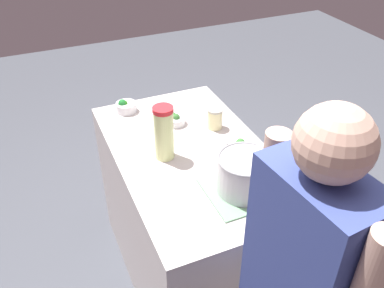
% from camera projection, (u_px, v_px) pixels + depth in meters
% --- Properties ---
extents(ground_plane, '(8.00, 8.00, 0.00)m').
position_uv_depth(ground_plane, '(192.00, 271.00, 2.59)').
color(ground_plane, '#484C54').
extents(counter_slab, '(1.24, 0.74, 0.92)m').
position_uv_depth(counter_slab, '(192.00, 218.00, 2.33)').
color(counter_slab, beige).
rests_on(counter_slab, ground_plane).
extents(dish_cloth, '(0.29, 0.33, 0.01)m').
position_uv_depth(dish_cloth, '(243.00, 190.00, 1.83)').
color(dish_cloth, '#74A57C').
rests_on(dish_cloth, counter_slab).
extents(cooking_pot, '(0.31, 0.24, 0.17)m').
position_uv_depth(cooking_pot, '(245.00, 173.00, 1.77)').
color(cooking_pot, '#B7B7BC').
rests_on(cooking_pot, dish_cloth).
extents(lemonade_pitcher, '(0.10, 0.10, 0.28)m').
position_uv_depth(lemonade_pitcher, '(164.00, 133.00, 1.96)').
color(lemonade_pitcher, '#E1EB97').
rests_on(lemonade_pitcher, counter_slab).
extents(mason_jar, '(0.08, 0.08, 0.11)m').
position_uv_depth(mason_jar, '(215.00, 118.00, 2.22)').
color(mason_jar, beige).
rests_on(mason_jar, counter_slab).
extents(broccoli_bowl_front, '(0.12, 0.12, 0.08)m').
position_uv_depth(broccoli_bowl_front, '(125.00, 106.00, 2.37)').
color(broccoli_bowl_front, silver).
rests_on(broccoli_bowl_front, counter_slab).
extents(broccoli_bowl_center, '(0.11, 0.11, 0.07)m').
position_uv_depth(broccoli_bowl_center, '(175.00, 120.00, 2.27)').
color(broccoli_bowl_center, silver).
rests_on(broccoli_bowl_center, counter_slab).
extents(broccoli_bowl_back, '(0.11, 0.11, 0.08)m').
position_uv_depth(broccoli_bowl_back, '(241.00, 147.00, 2.04)').
color(broccoli_bowl_back, silver).
rests_on(broccoli_bowl_back, counter_slab).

